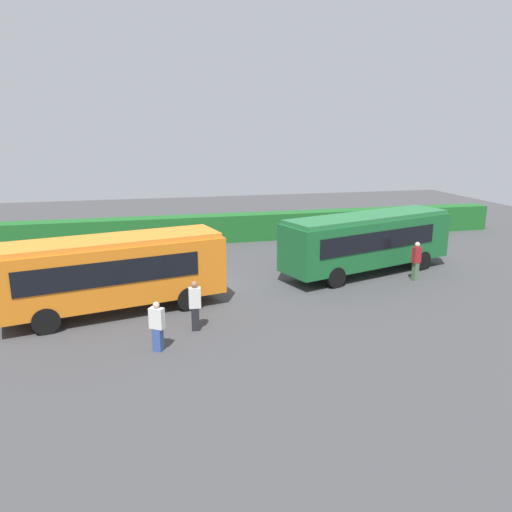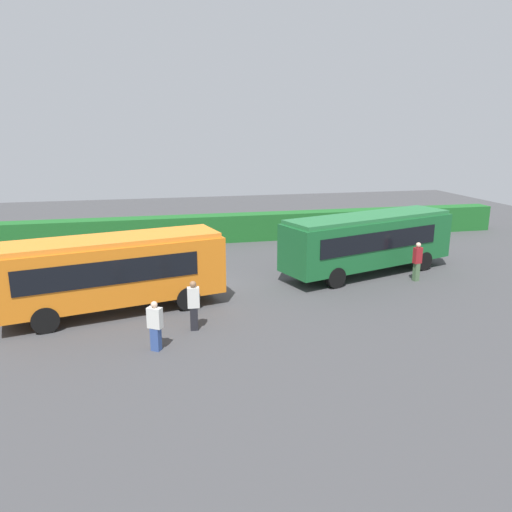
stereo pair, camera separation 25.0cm
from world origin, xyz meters
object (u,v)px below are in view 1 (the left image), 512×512
Objects in this scene: person_far at (416,260)px; bus_orange at (114,270)px; traffic_cone at (215,247)px; person_right at (340,236)px; bus_green at (368,240)px; person_center at (195,304)px; person_left at (157,325)px.

bus_orange is at bearing -96.38° from person_far.
person_right is at bearing -15.00° from traffic_cone.
bus_green is 5.16× the size of person_center.
traffic_cone is at bearing -143.90° from person_far.
traffic_cone is (2.55, 11.79, -0.71)m from person_center.
bus_orange is 4.72× the size of person_far.
bus_green is 9.46m from traffic_cone.
person_center is 11.83m from person_far.
person_right is (11.22, 11.33, 0.10)m from person_left.
person_left is 0.92× the size of person_right.
person_left is 2.90× the size of traffic_cone.
person_left reaches higher than traffic_cone.
person_far is at bearing -68.32° from person_center.
bus_green reaches higher than traffic_cone.
person_center is (1.43, 1.48, 0.10)m from person_left.
bus_orange is 4.42m from person_left.
traffic_cone is at bearing 119.70° from bus_green.
bus_green is 4.45m from person_right.
bus_green is (12.36, 2.89, -0.02)m from bus_orange.
person_far is (14.14, 1.16, -0.75)m from bus_orange.
traffic_cone is at bearing 158.35° from person_right.
person_center is 1.00× the size of person_right.
person_left is at bearing -78.62° from person_far.
person_far is (11.22, 3.75, 0.03)m from person_center.
person_far is at bearing -62.22° from bus_green.
bus_green reaches higher than person_center.
traffic_cone is (-7.24, 1.94, -0.71)m from person_right.
person_left is at bearing -106.68° from traffic_cone.
bus_green is 5.61× the size of person_left.
traffic_cone is (3.98, 13.27, -0.61)m from person_left.
traffic_cone is (5.46, 9.20, -1.49)m from bus_orange.
bus_green is at bearing -24.34° from person_left.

